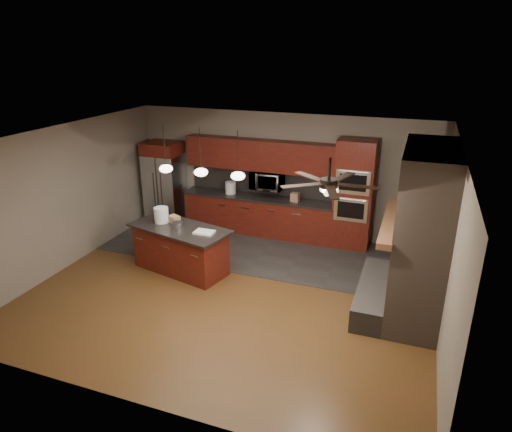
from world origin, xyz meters
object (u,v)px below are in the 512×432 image
at_px(oven_tower, 354,195).
at_px(kitchen_island, 181,249).
at_px(cardboard_box, 174,219).
at_px(counter_bucket, 231,188).
at_px(counter_box, 295,197).
at_px(microwave, 267,180).
at_px(paint_can, 178,225).
at_px(paint_tray, 204,232).
at_px(refrigerator, 165,183).
at_px(white_bucket, 161,215).

bearing_deg(oven_tower, kitchen_island, -141.90).
xyz_separation_m(kitchen_island, cardboard_box, (-0.21, 0.18, 0.52)).
xyz_separation_m(cardboard_box, counter_bucket, (0.30, 2.14, 0.05)).
relative_size(kitchen_island, counter_box, 10.68).
xyz_separation_m(oven_tower, microwave, (-1.98, 0.06, 0.11)).
height_order(kitchen_island, counter_box, counter_box).
height_order(cardboard_box, counter_bucket, counter_bucket).
height_order(paint_can, paint_tray, paint_can).
distance_m(kitchen_island, paint_tray, 0.76).
bearing_deg(paint_can, refrigerator, 125.62).
distance_m(oven_tower, paint_can, 3.79).
relative_size(oven_tower, counter_bucket, 8.50).
bearing_deg(paint_can, counter_bucket, 87.89).
relative_size(refrigerator, counter_box, 10.10).
relative_size(paint_can, counter_bucket, 0.67).
xyz_separation_m(refrigerator, kitchen_island, (1.64, -2.24, -0.54)).
height_order(paint_tray, counter_box, counter_box).
xyz_separation_m(kitchen_island, counter_box, (1.67, 2.27, 0.53)).
height_order(paint_can, cardboard_box, cardboard_box).
relative_size(paint_can, counter_box, 0.94).
bearing_deg(paint_tray, refrigerator, 133.27).
xyz_separation_m(white_bucket, paint_tray, (1.04, -0.22, -0.13)).
distance_m(paint_tray, counter_bucket, 2.47).
relative_size(paint_tray, cardboard_box, 1.67).
xyz_separation_m(paint_tray, counter_box, (1.09, 2.37, 0.06)).
height_order(refrigerator, counter_bucket, refrigerator).
relative_size(refrigerator, counter_bucket, 7.20).
bearing_deg(cardboard_box, paint_can, -22.30).
relative_size(paint_tray, counter_box, 1.82).
distance_m(white_bucket, cardboard_box, 0.26).
xyz_separation_m(microwave, refrigerator, (-2.62, -0.13, -0.29)).
bearing_deg(cardboard_box, refrigerator, 149.69).
bearing_deg(refrigerator, kitchen_island, -53.91).
xyz_separation_m(oven_tower, paint_can, (-2.95, -2.36, -0.21)).
distance_m(refrigerator, counter_bucket, 1.73).
height_order(cardboard_box, counter_box, counter_box).
bearing_deg(paint_can, cardboard_box, 132.75).
height_order(oven_tower, paint_tray, oven_tower).
distance_m(refrigerator, paint_can, 2.81).
bearing_deg(counter_bucket, paint_can, -92.11).
distance_m(kitchen_island, counter_box, 2.87).
bearing_deg(microwave, kitchen_island, -112.43).
height_order(microwave, counter_box, microwave).
bearing_deg(kitchen_island, counter_bucket, 101.19).
bearing_deg(counter_box, cardboard_box, -126.89).
distance_m(kitchen_island, counter_bucket, 2.40).
bearing_deg(counter_bucket, oven_tower, -0.15).
relative_size(paint_tray, counter_bucket, 1.30).
relative_size(oven_tower, paint_tray, 6.54).
xyz_separation_m(kitchen_island, counter_bucket, (0.09, 2.32, 0.57)).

